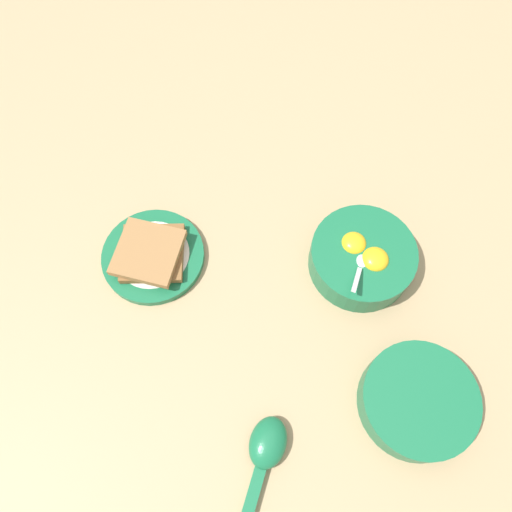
# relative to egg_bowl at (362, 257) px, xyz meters

# --- Properties ---
(ground_plane) EXTENTS (3.00, 3.00, 0.00)m
(ground_plane) POSITION_rel_egg_bowl_xyz_m (-0.09, 0.11, -0.03)
(ground_plane) COLOR tan
(egg_bowl) EXTENTS (0.17, 0.17, 0.08)m
(egg_bowl) POSITION_rel_egg_bowl_xyz_m (0.00, 0.00, 0.00)
(egg_bowl) COLOR #196B42
(egg_bowl) RESTS_ON ground_plane
(toast_plate) EXTENTS (0.17, 0.17, 0.02)m
(toast_plate) POSITION_rel_egg_bowl_xyz_m (0.01, 0.34, -0.02)
(toast_plate) COLOR #196B42
(toast_plate) RESTS_ON ground_plane
(toast_sandwich) EXTENTS (0.12, 0.12, 0.03)m
(toast_sandwich) POSITION_rel_egg_bowl_xyz_m (0.01, 0.34, -0.00)
(toast_sandwich) COLOR brown
(toast_sandwich) RESTS_ON toast_plate
(soup_spoon) EXTENTS (0.17, 0.08, 0.03)m
(soup_spoon) POSITION_rel_egg_bowl_xyz_m (-0.29, 0.16, -0.01)
(soup_spoon) COLOR #196B42
(soup_spoon) RESTS_ON ground_plane
(congee_bowl) EXTENTS (0.17, 0.17, 0.05)m
(congee_bowl) POSITION_rel_egg_bowl_xyz_m (-0.23, -0.06, -0.00)
(congee_bowl) COLOR #196B42
(congee_bowl) RESTS_ON ground_plane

